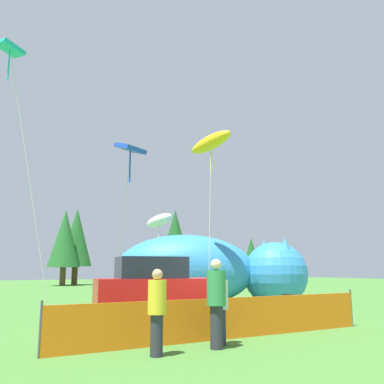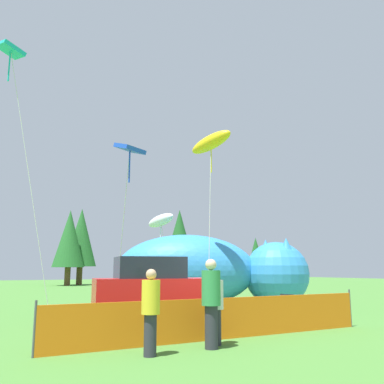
{
  "view_description": "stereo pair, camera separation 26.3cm",
  "coord_description": "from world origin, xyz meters",
  "px_view_note": "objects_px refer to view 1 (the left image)",
  "views": [
    {
      "loc": [
        -7.71,
        -11.72,
        1.7
      ],
      "look_at": [
        0.73,
        3.17,
        4.79
      ],
      "focal_mm": 40.0,
      "sensor_mm": 36.0,
      "label": 1
    },
    {
      "loc": [
        -7.48,
        -11.85,
        1.7
      ],
      "look_at": [
        0.73,
        3.17,
        4.79
      ],
      "focal_mm": 40.0,
      "sensor_mm": 36.0,
      "label": 2
    }
  ],
  "objects_px": {
    "parked_car": "(155,290)",
    "kite_white_ghost": "(159,221)",
    "kite_yellow_hero": "(211,143)",
    "folding_chair": "(291,307)",
    "spectator_in_white_shirt": "(157,308)",
    "kite_teal_diamond": "(11,54)",
    "spectator_in_grey_shirt": "(216,299)",
    "spectator_in_blue_shirt": "(220,304)",
    "kite_blue_box": "(130,151)",
    "inflatable_cat": "(207,273)"
  },
  "relations": [
    {
      "from": "parked_car",
      "to": "folding_chair",
      "type": "xyz_separation_m",
      "value": [
        3.76,
        -2.28,
        -0.51
      ]
    },
    {
      "from": "spectator_in_blue_shirt",
      "to": "kite_teal_diamond",
      "type": "xyz_separation_m",
      "value": [
        -4.11,
        8.23,
        8.94
      ]
    },
    {
      "from": "spectator_in_blue_shirt",
      "to": "kite_yellow_hero",
      "type": "bearing_deg",
      "value": 59.31
    },
    {
      "from": "spectator_in_grey_shirt",
      "to": "kite_blue_box",
      "type": "distance_m",
      "value": 8.26
    },
    {
      "from": "kite_white_ghost",
      "to": "spectator_in_grey_shirt",
      "type": "bearing_deg",
      "value": -109.79
    },
    {
      "from": "spectator_in_blue_shirt",
      "to": "kite_white_ghost",
      "type": "height_order",
      "value": "kite_white_ghost"
    },
    {
      "from": "parked_car",
      "to": "spectator_in_blue_shirt",
      "type": "relative_size",
      "value": 2.52
    },
    {
      "from": "kite_teal_diamond",
      "to": "parked_car",
      "type": "bearing_deg",
      "value": -39.12
    },
    {
      "from": "folding_chair",
      "to": "spectator_in_grey_shirt",
      "type": "height_order",
      "value": "spectator_in_grey_shirt"
    },
    {
      "from": "spectator_in_grey_shirt",
      "to": "kite_teal_diamond",
      "type": "bearing_deg",
      "value": 113.74
    },
    {
      "from": "spectator_in_blue_shirt",
      "to": "kite_white_ghost",
      "type": "relative_size",
      "value": 0.34
    },
    {
      "from": "spectator_in_grey_shirt",
      "to": "kite_white_ghost",
      "type": "bearing_deg",
      "value": 70.21
    },
    {
      "from": "inflatable_cat",
      "to": "kite_teal_diamond",
      "type": "height_order",
      "value": "kite_teal_diamond"
    },
    {
      "from": "spectator_in_white_shirt",
      "to": "folding_chair",
      "type": "bearing_deg",
      "value": 24.25
    },
    {
      "from": "folding_chair",
      "to": "kite_blue_box",
      "type": "distance_m",
      "value": 7.95
    },
    {
      "from": "spectator_in_white_shirt",
      "to": "kite_teal_diamond",
      "type": "relative_size",
      "value": 0.16
    },
    {
      "from": "parked_car",
      "to": "kite_white_ghost",
      "type": "height_order",
      "value": "kite_white_ghost"
    },
    {
      "from": "inflatable_cat",
      "to": "spectator_in_grey_shirt",
      "type": "relative_size",
      "value": 4.57
    },
    {
      "from": "kite_yellow_hero",
      "to": "folding_chair",
      "type": "bearing_deg",
      "value": -82.38
    },
    {
      "from": "parked_car",
      "to": "inflatable_cat",
      "type": "distance_m",
      "value": 5.96
    },
    {
      "from": "parked_car",
      "to": "spectator_in_grey_shirt",
      "type": "xyz_separation_m",
      "value": [
        -0.77,
        -4.89,
        0.03
      ]
    },
    {
      "from": "spectator_in_blue_shirt",
      "to": "kite_teal_diamond",
      "type": "relative_size",
      "value": 0.16
    },
    {
      "from": "spectator_in_white_shirt",
      "to": "kite_teal_diamond",
      "type": "xyz_separation_m",
      "value": [
        -2.3,
        8.68,
        8.92
      ]
    },
    {
      "from": "kite_yellow_hero",
      "to": "kite_teal_diamond",
      "type": "bearing_deg",
      "value": 165.26
    },
    {
      "from": "kite_yellow_hero",
      "to": "inflatable_cat",
      "type": "bearing_deg",
      "value": 62.96
    },
    {
      "from": "parked_car",
      "to": "kite_yellow_hero",
      "type": "relative_size",
      "value": 0.56
    },
    {
      "from": "parked_car",
      "to": "kite_white_ghost",
      "type": "bearing_deg",
      "value": 75.46
    },
    {
      "from": "folding_chair",
      "to": "spectator_in_white_shirt",
      "type": "xyz_separation_m",
      "value": [
        -6.0,
        -2.71,
        0.42
      ]
    },
    {
      "from": "spectator_in_grey_shirt",
      "to": "parked_car",
      "type": "bearing_deg",
      "value": 81.06
    },
    {
      "from": "kite_white_ghost",
      "to": "folding_chair",
      "type": "bearing_deg",
      "value": -90.85
    },
    {
      "from": "folding_chair",
      "to": "spectator_in_white_shirt",
      "type": "relative_size",
      "value": 0.53
    },
    {
      "from": "folding_chair",
      "to": "kite_yellow_hero",
      "type": "relative_size",
      "value": 0.12
    },
    {
      "from": "kite_yellow_hero",
      "to": "kite_teal_diamond",
      "type": "xyz_separation_m",
      "value": [
        -7.78,
        2.05,
        2.93
      ]
    },
    {
      "from": "folding_chair",
      "to": "spectator_in_grey_shirt",
      "type": "xyz_separation_m",
      "value": [
        -4.53,
        -2.61,
        0.54
      ]
    },
    {
      "from": "parked_car",
      "to": "kite_yellow_hero",
      "type": "height_order",
      "value": "kite_yellow_hero"
    },
    {
      "from": "folding_chair",
      "to": "spectator_in_blue_shirt",
      "type": "relative_size",
      "value": 0.55
    },
    {
      "from": "spectator_in_white_shirt",
      "to": "spectator_in_grey_shirt",
      "type": "height_order",
      "value": "spectator_in_grey_shirt"
    },
    {
      "from": "inflatable_cat",
      "to": "kite_yellow_hero",
      "type": "height_order",
      "value": "kite_yellow_hero"
    },
    {
      "from": "parked_car",
      "to": "kite_white_ghost",
      "type": "relative_size",
      "value": 0.87
    },
    {
      "from": "parked_car",
      "to": "spectator_in_grey_shirt",
      "type": "height_order",
      "value": "parked_car"
    },
    {
      "from": "spectator_in_grey_shirt",
      "to": "spectator_in_blue_shirt",
      "type": "xyz_separation_m",
      "value": [
        0.33,
        0.35,
        -0.14
      ]
    },
    {
      "from": "spectator_in_white_shirt",
      "to": "kite_blue_box",
      "type": "xyz_separation_m",
      "value": [
        1.9,
        6.65,
        5.13
      ]
    },
    {
      "from": "inflatable_cat",
      "to": "spectator_in_blue_shirt",
      "type": "bearing_deg",
      "value": -92.03
    },
    {
      "from": "kite_teal_diamond",
      "to": "kite_white_ghost",
      "type": "bearing_deg",
      "value": 27.66
    },
    {
      "from": "spectator_in_white_shirt",
      "to": "inflatable_cat",
      "type": "bearing_deg",
      "value": 53.35
    },
    {
      "from": "spectator_in_white_shirt",
      "to": "parked_car",
      "type": "bearing_deg",
      "value": 65.77
    },
    {
      "from": "spectator_in_grey_shirt",
      "to": "kite_white_ghost",
      "type": "distance_m",
      "value": 14.21
    },
    {
      "from": "spectator_in_grey_shirt",
      "to": "kite_white_ghost",
      "type": "height_order",
      "value": "kite_white_ghost"
    },
    {
      "from": "parked_car",
      "to": "kite_blue_box",
      "type": "distance_m",
      "value": 5.32
    },
    {
      "from": "folding_chair",
      "to": "kite_teal_diamond",
      "type": "height_order",
      "value": "kite_teal_diamond"
    }
  ]
}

